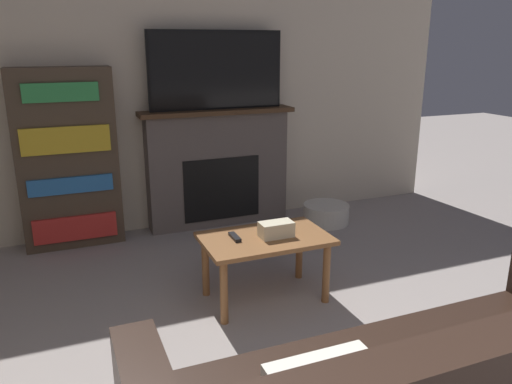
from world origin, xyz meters
The scene contains 8 objects.
wall_back centered at (0.00, 4.00, 1.35)m, with size 5.52×0.06×2.70m.
fireplace centered at (0.34, 3.86, 0.55)m, with size 1.42×0.28×1.10m.
tv centered at (0.34, 3.84, 1.44)m, with size 1.23×0.03×0.69m.
coffee_table centered at (0.17, 2.31, 0.38)m, with size 0.83×0.51×0.45m.
tissue_box centered at (0.23, 2.29, 0.50)m, with size 0.22×0.12×0.10m.
remote_control centered at (-0.03, 2.35, 0.46)m, with size 0.04×0.15×0.02m.
bookshelf centered at (-0.97, 3.83, 0.74)m, with size 0.80×0.29×1.49m.
storage_basket centered at (1.30, 3.47, 0.09)m, with size 0.44×0.44×0.19m.
Camera 1 is at (-1.04, -0.49, 1.67)m, focal length 35.00 mm.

